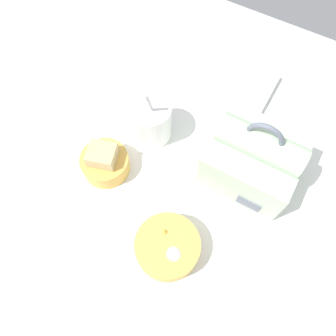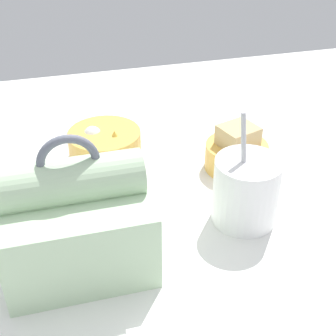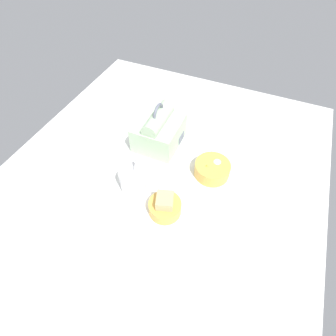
{
  "view_description": "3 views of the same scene",
  "coord_description": "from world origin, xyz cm",
  "px_view_note": "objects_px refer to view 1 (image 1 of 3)",
  "views": [
    {
      "loc": [
        20.31,
        -27.82,
        66.8
      ],
      "look_at": [
        6.02,
        -2.79,
        7.0
      ],
      "focal_mm": 35.0,
      "sensor_mm": 36.0,
      "label": 1
    },
    {
      "loc": [
        20.83,
        52.77,
        45.31
      ],
      "look_at": [
        6.02,
        -2.79,
        7.0
      ],
      "focal_mm": 50.0,
      "sensor_mm": 36.0,
      "label": 2
    },
    {
      "loc": [
        -45.32,
        -25.06,
        74.87
      ],
      "look_at": [
        6.02,
        -2.79,
        7.0
      ],
      "focal_mm": 28.0,
      "sensor_mm": 36.0,
      "label": 3
    }
  ],
  "objects_px": {
    "keyboard": "(211,71)",
    "bento_bowl_snacks": "(167,247)",
    "bento_bowl_sandwich": "(105,162)",
    "lunch_bag": "(254,158)",
    "soup_cup": "(151,120)"
  },
  "relations": [
    {
      "from": "keyboard",
      "to": "bento_bowl_snacks",
      "type": "xyz_separation_m",
      "value": [
        0.13,
        -0.44,
        0.02
      ]
    },
    {
      "from": "bento_bowl_sandwich",
      "to": "bento_bowl_snacks",
      "type": "distance_m",
      "value": 0.22
    },
    {
      "from": "lunch_bag",
      "to": "soup_cup",
      "type": "relative_size",
      "value": 1.12
    },
    {
      "from": "bento_bowl_snacks",
      "to": "soup_cup",
      "type": "bearing_deg",
      "value": 127.54
    },
    {
      "from": "bento_bowl_sandwich",
      "to": "bento_bowl_snacks",
      "type": "bearing_deg",
      "value": -23.5
    },
    {
      "from": "keyboard",
      "to": "bento_bowl_sandwich",
      "type": "relative_size",
      "value": 3.12
    },
    {
      "from": "soup_cup",
      "to": "bento_bowl_snacks",
      "type": "bearing_deg",
      "value": -52.46
    },
    {
      "from": "bento_bowl_snacks",
      "to": "lunch_bag",
      "type": "bearing_deg",
      "value": 73.84
    },
    {
      "from": "bento_bowl_snacks",
      "to": "keyboard",
      "type": "bearing_deg",
      "value": 105.83
    },
    {
      "from": "lunch_bag",
      "to": "bento_bowl_snacks",
      "type": "bearing_deg",
      "value": -106.16
    },
    {
      "from": "keyboard",
      "to": "bento_bowl_snacks",
      "type": "distance_m",
      "value": 0.46
    },
    {
      "from": "lunch_bag",
      "to": "bento_bowl_sandwich",
      "type": "height_order",
      "value": "lunch_bag"
    },
    {
      "from": "bento_bowl_snacks",
      "to": "bento_bowl_sandwich",
      "type": "bearing_deg",
      "value": 156.5
    },
    {
      "from": "soup_cup",
      "to": "lunch_bag",
      "type": "bearing_deg",
      "value": 4.41
    },
    {
      "from": "soup_cup",
      "to": "bento_bowl_snacks",
      "type": "relative_size",
      "value": 1.32
    }
  ]
}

